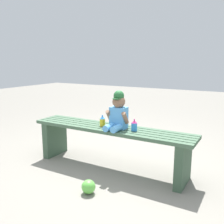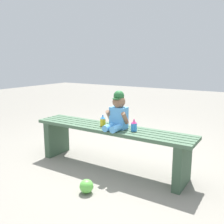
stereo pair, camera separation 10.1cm
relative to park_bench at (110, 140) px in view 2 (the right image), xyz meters
The scene contains 6 objects.
ground_plane 0.32m from the park_bench, 90.00° to the left, with size 16.00×16.00×0.00m, color gray.
park_bench is the anchor object (origin of this frame).
child_figure 0.34m from the park_bench, 11.70° to the right, with size 0.23×0.27×0.40m.
sippy_cup_left 0.23m from the park_bench, behind, with size 0.06×0.06×0.12m.
sippy_cup_right 0.36m from the park_bench, ahead, with size 0.06×0.06×0.12m.
toy_ball 0.65m from the park_bench, 78.73° to the right, with size 0.13×0.13×0.13m, color #66CC4C.
Camera 2 is at (1.43, -2.24, 1.18)m, focal length 40.53 mm.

